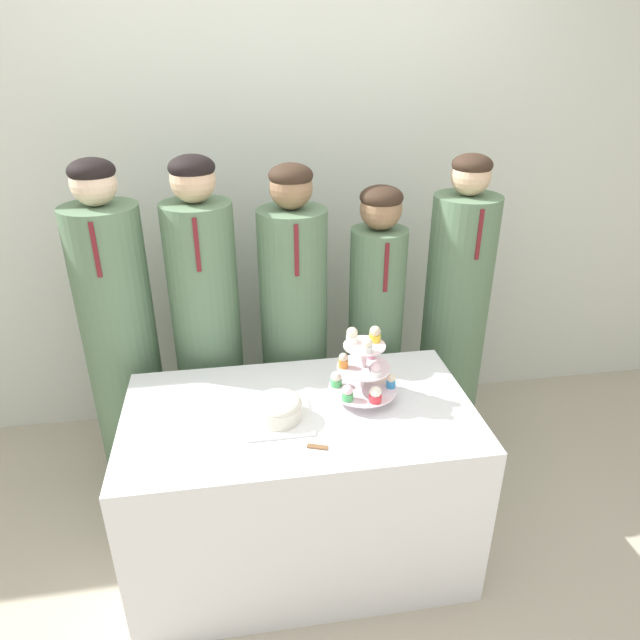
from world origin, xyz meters
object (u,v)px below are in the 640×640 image
(round_cake, at_px, (278,408))
(cake_knife, at_px, (330,449))
(cupcake_stand, at_px, (363,369))
(student_0, at_px, (122,348))
(student_2, at_px, (294,338))
(student_4, at_px, (454,326))
(student_3, at_px, (375,338))
(student_1, at_px, (208,340))

(round_cake, height_order, cake_knife, round_cake)
(cupcake_stand, xyz_separation_m, student_0, (-0.97, 0.53, -0.11))
(student_2, bearing_deg, student_0, 180.00)
(cupcake_stand, height_order, student_2, student_2)
(student_4, bearing_deg, cupcake_stand, -137.46)
(cupcake_stand, height_order, student_0, student_0)
(student_3, bearing_deg, student_4, 0.00)
(student_2, height_order, student_4, student_4)
(student_3, xyz_separation_m, student_4, (0.39, 0.00, 0.03))
(student_2, bearing_deg, cake_knife, -88.35)
(cupcake_stand, relative_size, student_0, 0.19)
(round_cake, xyz_separation_m, student_3, (0.52, 0.62, -0.08))
(round_cake, height_order, student_2, student_2)
(round_cake, bearing_deg, student_0, 135.94)
(student_2, bearing_deg, round_cake, -102.16)
(student_0, xyz_separation_m, student_4, (1.55, -0.00, -0.01))
(cupcake_stand, distance_m, student_3, 0.58)
(student_2, relative_size, student_3, 1.07)
(cake_knife, height_order, student_4, student_4)
(cupcake_stand, relative_size, student_4, 0.19)
(cake_knife, xyz_separation_m, student_4, (0.75, 0.81, 0.00))
(student_0, height_order, student_2, student_0)
(student_4, bearing_deg, round_cake, -145.88)
(cake_knife, bearing_deg, student_2, 111.44)
(cake_knife, distance_m, student_2, 0.81)
(round_cake, height_order, student_0, student_0)
(cake_knife, xyz_separation_m, student_2, (-0.02, 0.81, -0.00))
(student_0, distance_m, student_4, 1.55)
(student_3, relative_size, student_4, 0.92)
(cupcake_stand, distance_m, student_1, 0.80)
(cupcake_stand, height_order, student_1, student_1)
(round_cake, distance_m, student_2, 0.63)
(cake_knife, distance_m, student_3, 0.89)
(round_cake, distance_m, cupcake_stand, 0.35)
(cake_knife, relative_size, cupcake_stand, 0.79)
(round_cake, height_order, cupcake_stand, cupcake_stand)
(cake_knife, relative_size, student_4, 0.15)
(student_0, relative_size, student_1, 1.00)
(student_0, bearing_deg, cake_knife, -45.70)
(round_cake, bearing_deg, cupcake_stand, 14.62)
(cake_knife, relative_size, student_2, 0.15)
(student_1, height_order, student_4, student_1)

